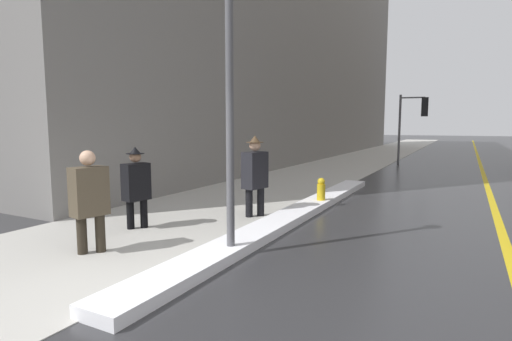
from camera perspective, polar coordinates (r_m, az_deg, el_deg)
The scene contains 11 objects.
ground_plane at distance 4.95m, azimuth -18.68°, elevation -17.20°, with size 160.00×160.00×0.00m, color #2D2D30.
sidewalk_slab at distance 18.96m, azimuth 11.34°, elevation 0.45°, with size 4.00×80.00×0.01m.
road_centre_stripe at distance 18.20m, azimuth 29.75°, elevation -0.54°, with size 0.16×80.00×0.00m.
snow_bank_curb at distance 8.56m, azimuth 5.53°, elevation -6.25°, with size 0.62×10.42×0.16m.
building_facade_left at distance 26.15m, azimuth 3.87°, elevation 21.22°, with size 6.00×36.00×17.22m.
lamp_post at distance 5.89m, azimuth -3.80°, elevation 13.16°, with size 0.28×0.28×4.36m.
traffic_light_near at distance 20.87m, azimuth 21.82°, elevation 7.44°, with size 1.31×0.42×3.43m.
pedestrian_trailing at distance 6.56m, azimuth -22.70°, elevation -3.50°, with size 0.41×0.57×1.59m.
pedestrian_in_fedora at distance 7.83m, azimuth -16.75°, elevation -1.91°, with size 0.38×0.53×1.56m.
pedestrian_in_glasses at distance 8.48m, azimuth -0.16°, elevation -0.32°, with size 0.42×0.59×1.75m.
fire_hydrant at distance 9.78m, azimuth 9.28°, elevation -3.11°, with size 0.20×0.20×0.70m.
Camera 1 is at (3.34, -3.08, 1.96)m, focal length 28.00 mm.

